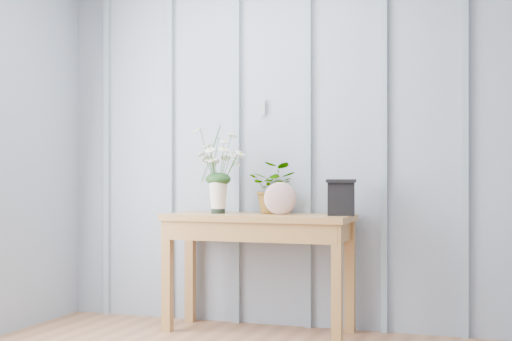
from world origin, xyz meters
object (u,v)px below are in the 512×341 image
at_px(sideboard, 259,232).
at_px(carved_box, 341,197).
at_px(felt_disc_vessel, 280,198).
at_px(daisy_vase, 218,158).

relative_size(sideboard, carved_box, 5.32).
distance_m(sideboard, felt_disc_vessel, 0.27).
xyz_separation_m(sideboard, daisy_vase, (-0.29, 0.02, 0.48)).
relative_size(daisy_vase, carved_box, 2.56).
height_order(daisy_vase, felt_disc_vessel, daisy_vase).
bearing_deg(sideboard, carved_box, 3.87).
bearing_deg(daisy_vase, carved_box, 1.10).
bearing_deg(felt_disc_vessel, carved_box, -3.26).
relative_size(daisy_vase, felt_disc_vessel, 2.79).
bearing_deg(sideboard, daisy_vase, 175.96).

